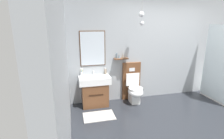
{
  "coord_description": "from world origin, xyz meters",
  "views": [
    {
      "loc": [
        -2.3,
        -2.47,
        1.97
      ],
      "look_at": [
        -1.39,
        1.28,
        0.94
      ],
      "focal_mm": 27.6,
      "sensor_mm": 36.0,
      "label": 1
    }
  ],
  "objects_px": {
    "toilet": "(133,88)",
    "shower_tray": "(223,84)",
    "vanity_sink_left": "(95,90)",
    "toothbrush_cup": "(82,73)",
    "soap_dispenser": "(105,71)"
  },
  "relations": [
    {
      "from": "toilet",
      "to": "shower_tray",
      "type": "relative_size",
      "value": 0.51
    },
    {
      "from": "toilet",
      "to": "soap_dispenser",
      "type": "bearing_deg",
      "value": 166.13
    },
    {
      "from": "vanity_sink_left",
      "to": "toothbrush_cup",
      "type": "relative_size",
      "value": 3.82
    },
    {
      "from": "vanity_sink_left",
      "to": "soap_dispenser",
      "type": "xyz_separation_m",
      "value": [
        0.3,
        0.15,
        0.42
      ]
    },
    {
      "from": "soap_dispenser",
      "to": "shower_tray",
      "type": "height_order",
      "value": "shower_tray"
    },
    {
      "from": "toothbrush_cup",
      "to": "soap_dispenser",
      "type": "bearing_deg",
      "value": 0.95
    },
    {
      "from": "toilet",
      "to": "vanity_sink_left",
      "type": "bearing_deg",
      "value": 179.06
    },
    {
      "from": "toothbrush_cup",
      "to": "shower_tray",
      "type": "bearing_deg",
      "value": -9.29
    },
    {
      "from": "vanity_sink_left",
      "to": "toothbrush_cup",
      "type": "height_order",
      "value": "toothbrush_cup"
    },
    {
      "from": "vanity_sink_left",
      "to": "shower_tray",
      "type": "xyz_separation_m",
      "value": [
        3.35,
        -0.45,
        0.03
      ]
    },
    {
      "from": "vanity_sink_left",
      "to": "toilet",
      "type": "bearing_deg",
      "value": -0.94
    },
    {
      "from": "vanity_sink_left",
      "to": "soap_dispenser",
      "type": "height_order",
      "value": "soap_dispenser"
    },
    {
      "from": "toilet",
      "to": "soap_dispenser",
      "type": "xyz_separation_m",
      "value": [
        -0.69,
        0.17,
        0.43
      ]
    },
    {
      "from": "toilet",
      "to": "shower_tray",
      "type": "bearing_deg",
      "value": -10.45
    },
    {
      "from": "toothbrush_cup",
      "to": "soap_dispenser",
      "type": "height_order",
      "value": "toothbrush_cup"
    }
  ]
}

